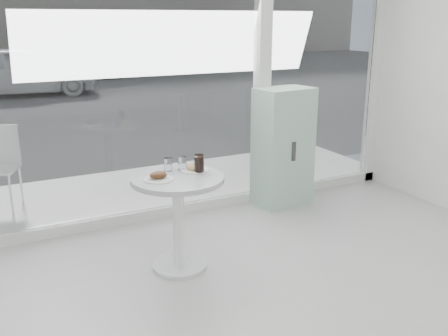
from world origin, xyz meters
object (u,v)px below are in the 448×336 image
car_white (21,71)px  plate_fritter (159,177)px  car_silver (107,54)px  cola_glass (199,164)px  water_tumbler_b (182,164)px  plate_donut (195,168)px  mint_cabinet (283,147)px  main_table (178,203)px  water_tumbler_a (168,165)px

car_white → plate_fritter: bearing=-173.4°
car_silver → cola_glass: size_ratio=31.91×
water_tumbler_b → plate_donut: bearing=-39.6°
cola_glass → plate_fritter: bearing=-176.0°
mint_cabinet → plate_fritter: size_ratio=5.65×
car_white → car_silver: 4.55m
car_white → water_tumbler_b: bearing=-172.0°
mint_cabinet → plate_fritter: 1.93m
car_white → car_silver: size_ratio=0.80×
main_table → water_tumbler_a: 0.31m
main_table → water_tumbler_b: water_tumbler_b is taller
car_silver → plate_donut: size_ratio=21.05×
plate_fritter → car_white: bearing=89.9°
main_table → car_white: bearing=90.7°
plate_donut → cola_glass: (0.01, -0.07, 0.05)m
car_silver → cola_glass: (-2.77, -13.96, 0.07)m
water_tumbler_a → water_tumbler_b: (0.11, -0.02, 0.00)m
mint_cabinet → water_tumbler_a: mint_cabinet is taller
main_table → water_tumbler_b: (0.10, 0.14, 0.27)m
plate_fritter → water_tumbler_a: size_ratio=2.07×
mint_cabinet → main_table: bearing=-156.6°
car_white → cola_glass: car_white is taller
car_white → cola_glass: 10.63m
mint_cabinet → water_tumbler_a: 1.72m
car_silver → water_tumbler_a: size_ratio=44.05×
car_silver → water_tumbler_b: car_silver is taller
car_white → plate_fritter: car_white is taller
main_table → car_silver: bearing=78.1°
main_table → water_tumbler_b: 0.32m
car_silver → water_tumbler_b: bearing=152.8°
mint_cabinet → plate_donut: bearing=-155.8°
plate_fritter → plate_donut: (0.34, 0.10, -0.01)m
main_table → plate_donut: (0.18, 0.08, 0.24)m
plate_fritter → water_tumbler_b: size_ratio=2.02×
mint_cabinet → car_white: size_ratio=0.33×
mint_cabinet → cola_glass: bearing=-153.4°
car_white → cola_glass: (0.32, -10.62, 0.20)m
water_tumbler_a → water_tumbler_b: bearing=-11.5°
car_silver → water_tumbler_a: (-2.97, -13.80, 0.04)m
car_silver → plate_donut: 14.16m
plate_donut → water_tumbler_b: bearing=140.4°
car_silver → plate_fritter: (-3.11, -13.99, 0.02)m
plate_donut → car_silver: bearing=78.7°
mint_cabinet → water_tumbler_b: 1.63m
main_table → car_silver: size_ratio=0.16×
car_silver → mint_cabinet: bearing=158.3°
main_table → car_white: 10.62m
plate_donut → plate_fritter: bearing=-163.8°
main_table → mint_cabinet: mint_cabinet is taller
car_silver → plate_fritter: 14.33m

